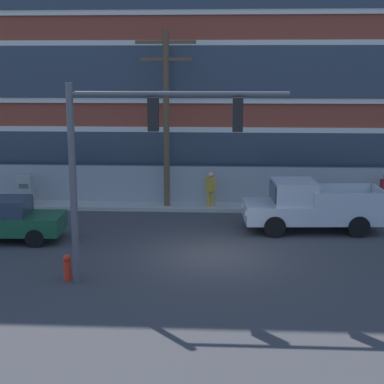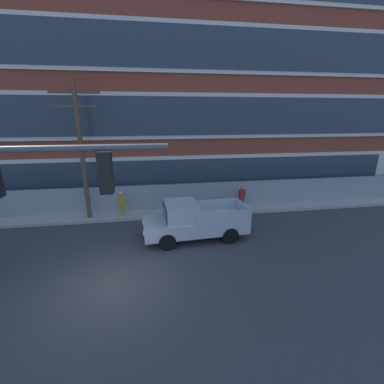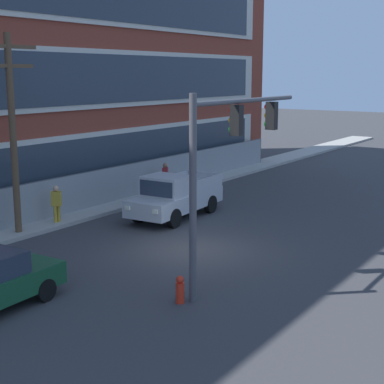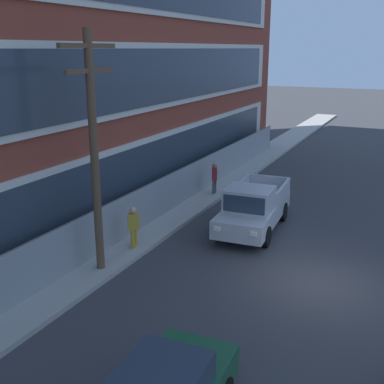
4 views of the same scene
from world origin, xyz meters
name	(u,v)px [view 4 (image 4 of 4)]	position (x,y,z in m)	size (l,w,h in m)	color
ground_plane	(316,284)	(0.00, 0.00, 0.00)	(160.00, 160.00, 0.00)	#38383A
sidewalk_building_side	(127,244)	(0.00, 7.04, 0.08)	(80.00, 2.07, 0.16)	#9E9B93
chain_link_fence	(129,216)	(0.66, 7.31, 0.93)	(37.07, 0.06, 1.83)	gray
pickup_truck_silver	(253,209)	(3.52, 3.29, 0.93)	(5.29, 2.27, 1.96)	#B2B5BA
utility_pole_near_corner	(94,144)	(-2.23, 6.59, 4.29)	(2.55, 0.26, 7.67)	brown
pedestrian_near_cabinet	(214,177)	(7.18, 6.52, 0.97)	(0.46, 0.39, 1.69)	#4C4C51
pedestrian_by_fence	(134,226)	(-0.31, 6.51, 0.97)	(0.43, 0.46, 1.69)	#B7932D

